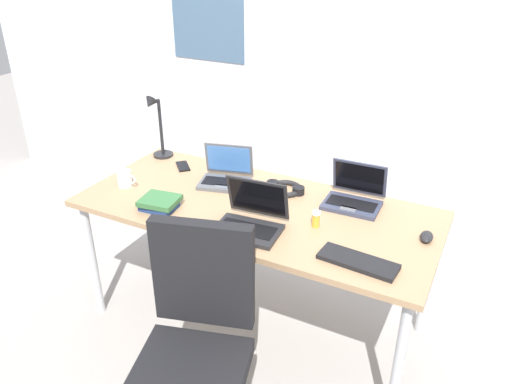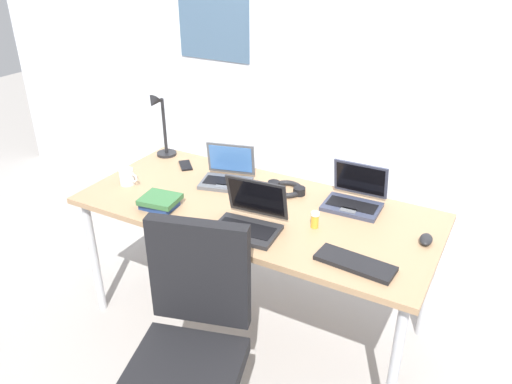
# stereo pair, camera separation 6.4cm
# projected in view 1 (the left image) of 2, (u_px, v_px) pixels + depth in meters

# --- Properties ---
(ground_plane) EXTENTS (12.00, 12.00, 0.00)m
(ground_plane) POSITION_uv_depth(u_px,v_px,m) (256.00, 320.00, 2.88)
(ground_plane) COLOR gray
(wall_back) EXTENTS (6.00, 0.13, 2.60)m
(wall_back) POSITION_uv_depth(u_px,v_px,m) (336.00, 52.00, 3.15)
(wall_back) COLOR silver
(wall_back) RESTS_ON ground_plane
(desk) EXTENTS (1.80, 0.80, 0.74)m
(desk) POSITION_uv_depth(u_px,v_px,m) (256.00, 216.00, 2.57)
(desk) COLOR #9E7A56
(desk) RESTS_ON ground_plane
(desk_lamp) EXTENTS (0.12, 0.18, 0.40)m
(desk_lamp) POSITION_uv_depth(u_px,v_px,m) (157.00, 127.00, 2.99)
(desk_lamp) COLOR black
(desk_lamp) RESTS_ON desk
(laptop_near_lamp) EXTENTS (0.32, 0.29, 0.22)m
(laptop_near_lamp) POSITION_uv_depth(u_px,v_px,m) (250.00, 220.00, 2.33)
(laptop_near_lamp) COLOR #232326
(laptop_near_lamp) RESTS_ON desk
(laptop_near_mouse) EXTENTS (0.28, 0.25, 0.21)m
(laptop_near_mouse) POSITION_uv_depth(u_px,v_px,m) (354.00, 197.00, 2.54)
(laptop_near_mouse) COLOR #33384C
(laptop_near_mouse) RESTS_ON desk
(laptop_mid_desk) EXTENTS (0.31, 0.28, 0.20)m
(laptop_mid_desk) POSITION_uv_depth(u_px,v_px,m) (226.00, 176.00, 2.76)
(laptop_mid_desk) COLOR #515459
(laptop_mid_desk) RESTS_ON desk
(external_keyboard) EXTENTS (0.34, 0.15, 0.02)m
(external_keyboard) POSITION_uv_depth(u_px,v_px,m) (358.00, 261.00, 2.10)
(external_keyboard) COLOR black
(external_keyboard) RESTS_ON desk
(computer_mouse) EXTENTS (0.06, 0.10, 0.03)m
(computer_mouse) POSITION_uv_depth(u_px,v_px,m) (427.00, 237.00, 2.25)
(computer_mouse) COLOR black
(computer_mouse) RESTS_ON desk
(cell_phone) EXTENTS (0.14, 0.14, 0.01)m
(cell_phone) POSITION_uv_depth(u_px,v_px,m) (183.00, 166.00, 2.96)
(cell_phone) COLOR black
(cell_phone) RESTS_ON desk
(headphones) EXTENTS (0.21, 0.18, 0.04)m
(headphones) POSITION_uv_depth(u_px,v_px,m) (285.00, 188.00, 2.68)
(headphones) COLOR black
(headphones) RESTS_ON desk
(pill_bottle) EXTENTS (0.04, 0.04, 0.08)m
(pill_bottle) POSITION_uv_depth(u_px,v_px,m) (316.00, 219.00, 2.35)
(pill_bottle) COLOR gold
(pill_bottle) RESTS_ON desk
(book_stack) EXTENTS (0.20, 0.18, 0.06)m
(book_stack) POSITION_uv_depth(u_px,v_px,m) (159.00, 203.00, 2.50)
(book_stack) COLOR navy
(book_stack) RESTS_ON desk
(coffee_mug) EXTENTS (0.11, 0.08, 0.09)m
(coffee_mug) POSITION_uv_depth(u_px,v_px,m) (125.00, 178.00, 2.72)
(coffee_mug) COLOR white
(coffee_mug) RESTS_ON desk
(office_chair) EXTENTS (0.55, 0.60, 0.97)m
(office_chair) POSITION_uv_depth(u_px,v_px,m) (195.00, 364.00, 2.06)
(office_chair) COLOR black
(office_chair) RESTS_ON ground_plane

